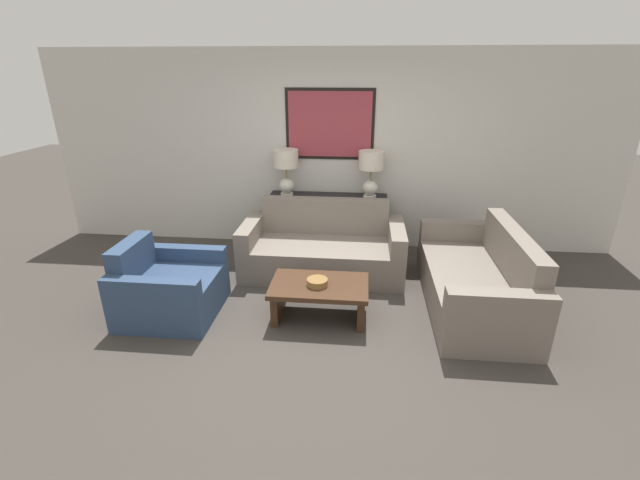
% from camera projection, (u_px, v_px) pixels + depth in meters
% --- Properties ---
extents(ground_plane, '(20.00, 20.00, 0.00)m').
position_uv_depth(ground_plane, '(310.00, 332.00, 4.18)').
color(ground_plane, '#3D3833').
extents(back_wall, '(7.81, 0.12, 2.65)m').
position_uv_depth(back_wall, '(330.00, 152.00, 5.84)').
color(back_wall, beige).
rests_on(back_wall, ground_plane).
extents(console_table, '(1.60, 0.39, 0.78)m').
position_uv_depth(console_table, '(328.00, 223.00, 5.94)').
color(console_table, black).
rests_on(console_table, ground_plane).
extents(table_lamp_left, '(0.33, 0.33, 0.61)m').
position_uv_depth(table_lamp_left, '(286.00, 166.00, 5.70)').
color(table_lamp_left, silver).
rests_on(table_lamp_left, console_table).
extents(table_lamp_right, '(0.33, 0.33, 0.61)m').
position_uv_depth(table_lamp_right, '(371.00, 168.00, 5.59)').
color(table_lamp_right, silver).
rests_on(table_lamp_right, console_table).
extents(couch_by_back_wall, '(1.97, 0.91, 0.86)m').
position_uv_depth(couch_by_back_wall, '(323.00, 250.00, 5.33)').
color(couch_by_back_wall, slate).
rests_on(couch_by_back_wall, ground_plane).
extents(couch_by_side, '(0.91, 1.97, 0.86)m').
position_uv_depth(couch_by_side, '(477.00, 281.00, 4.55)').
color(couch_by_side, slate).
rests_on(couch_by_side, ground_plane).
extents(coffee_table, '(0.98, 0.61, 0.39)m').
position_uv_depth(coffee_table, '(319.00, 293.00, 4.33)').
color(coffee_table, '#3D2616').
rests_on(coffee_table, ground_plane).
extents(decorative_bowl, '(0.21, 0.21, 0.07)m').
position_uv_depth(decorative_bowl, '(317.00, 282.00, 4.25)').
color(decorative_bowl, olive).
rests_on(decorative_bowl, coffee_table).
extents(armchair_near_back_wall, '(0.94, 0.93, 0.79)m').
position_uv_depth(armchair_near_back_wall, '(168.00, 289.00, 4.42)').
color(armchair_near_back_wall, navy).
rests_on(armchair_near_back_wall, ground_plane).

